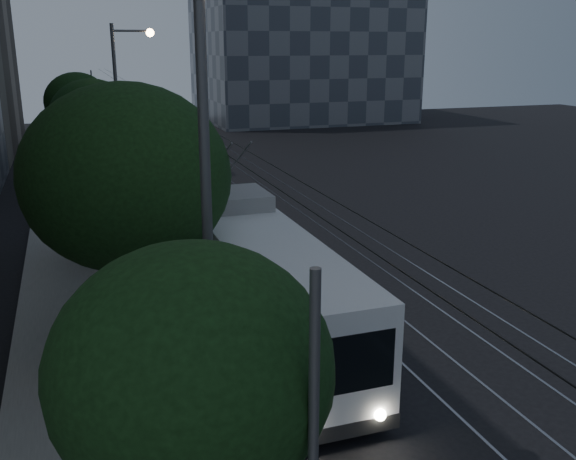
# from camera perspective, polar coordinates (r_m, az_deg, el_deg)

# --- Properties ---
(ground) EXTENTS (120.00, 120.00, 0.00)m
(ground) POSITION_cam_1_polar(r_m,az_deg,el_deg) (20.18, 6.05, -8.75)
(ground) COLOR black
(ground) RESTS_ON ground
(sidewalk) EXTENTS (5.00, 90.00, 0.15)m
(sidewalk) POSITION_cam_1_polar(r_m,az_deg,el_deg) (37.49, -17.82, 2.48)
(sidewalk) COLOR gray
(sidewalk) RESTS_ON ground
(tram_rails) EXTENTS (4.52, 90.00, 0.02)m
(tram_rails) POSITION_cam_1_polar(r_m,az_deg,el_deg) (38.91, -2.95, 3.63)
(tram_rails) COLOR #94939B
(tram_rails) RESTS_ON ground
(overhead_wires) EXTENTS (2.23, 90.00, 6.00)m
(overhead_wires) POSITION_cam_1_polar(r_m,az_deg,el_deg) (36.99, -14.34, 7.94)
(overhead_wires) COLOR black
(overhead_wires) RESTS_ON ground
(building_distant_right) EXTENTS (22.00, 18.00, 24.00)m
(building_distant_right) POSITION_cam_1_polar(r_m,az_deg,el_deg) (76.14, 1.07, 18.90)
(building_distant_right) COLOR #3E444F
(building_distant_right) RESTS_ON ground
(trolleybus) EXTENTS (2.82, 12.77, 5.63)m
(trolleybus) POSITION_cam_1_polar(r_m,az_deg,el_deg) (19.18, -2.62, -4.38)
(trolleybus) COLOR silver
(trolleybus) RESTS_ON ground
(pickup_silver) EXTENTS (4.35, 5.85, 1.48)m
(pickup_silver) POSITION_cam_1_polar(r_m,az_deg,el_deg) (26.09, -8.44, -1.24)
(pickup_silver) COLOR #AEB2B6
(pickup_silver) RESTS_ON ground
(car_white_a) EXTENTS (2.97, 4.90, 1.56)m
(car_white_a) POSITION_cam_1_polar(r_m,az_deg,el_deg) (35.82, -11.09, 3.51)
(car_white_a) COLOR #AEAEB2
(car_white_a) RESTS_ON ground
(car_white_b) EXTENTS (3.06, 5.64, 1.55)m
(car_white_b) POSITION_cam_1_polar(r_m,az_deg,el_deg) (41.01, -13.37, 4.96)
(car_white_b) COLOR #AFAFB3
(car_white_b) RESTS_ON ground
(car_white_c) EXTENTS (2.61, 4.84, 1.51)m
(car_white_c) POSITION_cam_1_polar(r_m,az_deg,el_deg) (46.39, -13.27, 6.22)
(car_white_c) COLOR silver
(car_white_c) RESTS_ON ground
(car_white_d) EXTENTS (2.88, 4.35, 1.38)m
(car_white_d) POSITION_cam_1_polar(r_m,az_deg,el_deg) (50.93, -14.10, 6.95)
(car_white_d) COLOR silver
(car_white_d) RESTS_ON ground
(tree_0) EXTENTS (4.14, 4.14, 5.86)m
(tree_0) POSITION_cam_1_polar(r_m,az_deg,el_deg) (9.53, -8.52, -12.30)
(tree_0) COLOR #30211A
(tree_0) RESTS_ON ground
(tree_1) EXTENTS (5.66, 5.66, 7.58)m
(tree_1) POSITION_cam_1_polar(r_m,az_deg,el_deg) (17.89, -14.16, 4.54)
(tree_1) COLOR #30211A
(tree_1) RESTS_ON ground
(tree_2) EXTENTS (4.44, 4.44, 5.92)m
(tree_2) POSITION_cam_1_polar(r_m,az_deg,el_deg) (26.14, -15.64, 5.53)
(tree_2) COLOR #30211A
(tree_2) RESTS_ON ground
(tree_3) EXTENTS (4.82, 4.82, 6.63)m
(tree_3) POSITION_cam_1_polar(r_m,az_deg,el_deg) (38.68, -16.97, 9.54)
(tree_3) COLOR #30211A
(tree_3) RESTS_ON ground
(tree_4) EXTENTS (4.10, 4.10, 5.85)m
(tree_4) POSITION_cam_1_polar(r_m,az_deg,el_deg) (43.38, -17.20, 9.57)
(tree_4) COLOR #30211A
(tree_4) RESTS_ON ground
(tree_5) EXTENTS (5.04, 5.04, 6.38)m
(tree_5) POSITION_cam_1_polar(r_m,az_deg,el_deg) (53.72, -18.21, 10.77)
(tree_5) COLOR #30211A
(tree_5) RESTS_ON ground
(streetlamp_near) EXTENTS (2.56, 0.44, 10.65)m
(streetlamp_near) POSITION_cam_1_polar(r_m,az_deg,el_deg) (11.89, -5.38, 5.89)
(streetlamp_near) COLOR #575759
(streetlamp_near) RESTS_ON ground
(streetlamp_far) EXTENTS (2.32, 0.44, 9.53)m
(streetlamp_far) POSITION_cam_1_polar(r_m,az_deg,el_deg) (37.07, -14.35, 11.54)
(streetlamp_far) COLOR #575759
(streetlamp_far) RESTS_ON ground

